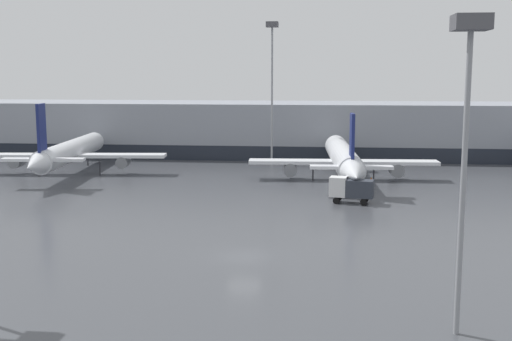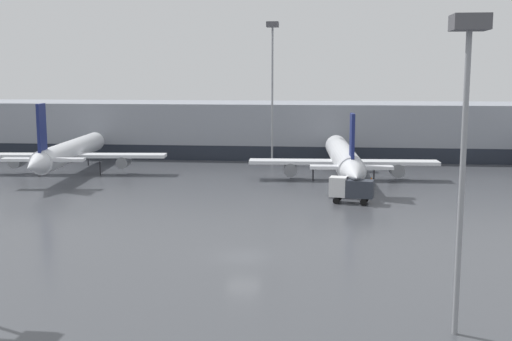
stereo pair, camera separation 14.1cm
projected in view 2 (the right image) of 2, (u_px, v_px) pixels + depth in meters
ground_plane at (244, 257)px, 49.04m from camera, size 320.00×320.00×0.00m
terminal_building at (291, 129)px, 109.12m from camera, size 160.00×31.86×9.00m
parked_jet_1 at (70, 152)px, 88.50m from camera, size 26.59×32.45×10.31m
parked_jet_2 at (343, 158)px, 83.95m from camera, size 24.84×34.38×9.46m
service_truck_1 at (351, 188)px, 69.09m from camera, size 4.91×2.55×2.82m
traffic_cone_0 at (371, 179)px, 82.98m from camera, size 0.47×0.47×0.63m
apron_light_mast_5 at (467, 83)px, 32.54m from camera, size 1.80×1.80×16.84m
apron_light_mast_6 at (272, 55)px, 96.56m from camera, size 1.80×1.80×21.55m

